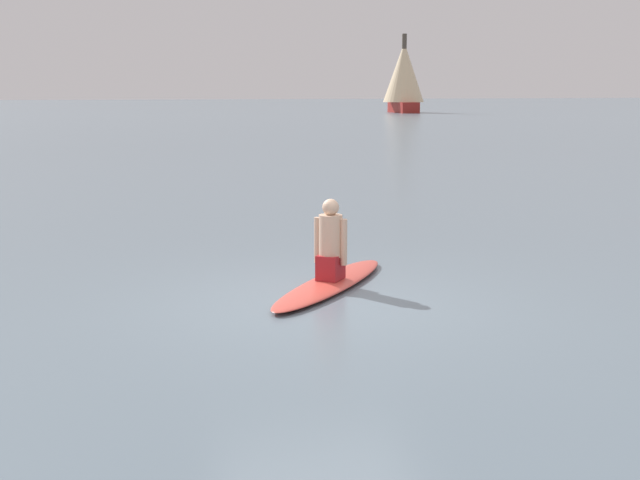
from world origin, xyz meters
The scene contains 4 objects.
ground_plane centered at (0.00, 0.00, 0.00)m, with size 400.00×400.00×0.00m, color slate.
surfboard centered at (-0.78, 0.35, 0.05)m, with size 3.22×0.61×0.11m, color #D84C3F.
person_paddler centered at (-0.78, 0.35, 0.59)m, with size 0.45×0.44×1.06m.
sailboat_far_left centered at (-76.61, 31.73, 3.99)m, with size 6.54×4.92×8.42m.
Camera 1 is at (9.38, -2.74, 2.57)m, focal length 46.67 mm.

